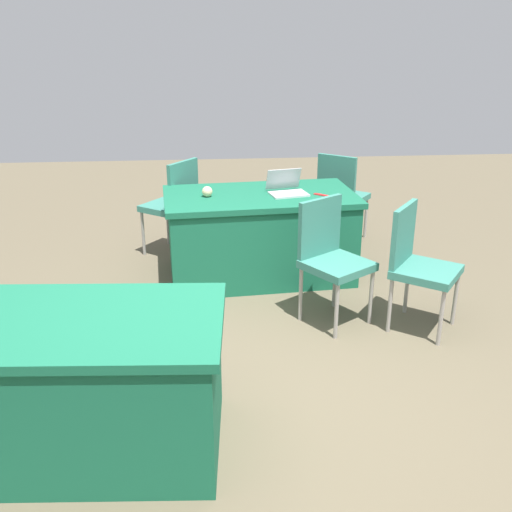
{
  "coord_description": "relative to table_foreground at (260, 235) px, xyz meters",
  "views": [
    {
      "loc": [
        0.15,
        2.97,
        2.15
      ],
      "look_at": [
        -0.13,
        -0.21,
        0.9
      ],
      "focal_mm": 41.16,
      "sensor_mm": 36.0,
      "label": 1
    }
  ],
  "objects": [
    {
      "name": "ground_plane",
      "position": [
        0.32,
        2.02,
        -0.39
      ],
      "size": [
        14.4,
        14.4,
        0.0
      ],
      "primitive_type": "plane",
      "color": "brown"
    },
    {
      "name": "table_foreground",
      "position": [
        0.0,
        0.0,
        0.0
      ],
      "size": [
        1.75,
        1.04,
        0.78
      ],
      "rotation": [
        0.0,
        0.0,
        0.08
      ],
      "color": "#196647",
      "rests_on": "ground"
    },
    {
      "name": "table_mid_left",
      "position": [
        1.3,
        2.28,
        -0.0
      ],
      "size": [
        1.86,
        1.0,
        0.78
      ],
      "rotation": [
        0.0,
        0.0,
        -0.07
      ],
      "color": "#196647",
      "rests_on": "ground"
    },
    {
      "name": "chair_near_front",
      "position": [
        -0.93,
        -0.86,
        0.15
      ],
      "size": [
        0.62,
        0.62,
        0.95
      ],
      "rotation": [
        0.0,
        0.0,
        2.48
      ],
      "color": "#9E9993",
      "rests_on": "ground"
    },
    {
      "name": "chair_tucked_left",
      "position": [
        0.79,
        -0.61,
        0.17
      ],
      "size": [
        0.62,
        0.62,
        0.97
      ],
      "rotation": [
        0.0,
        0.0,
        4.06
      ],
      "color": "#9E9993",
      "rests_on": "ground"
    },
    {
      "name": "chair_tucked_right",
      "position": [
        -1.07,
        1.08,
        0.15
      ],
      "size": [
        0.62,
        0.62,
        0.94
      ],
      "rotation": [
        0.0,
        0.0,
        0.92
      ],
      "color": "#9E9993",
      "rests_on": "ground"
    },
    {
      "name": "chair_aisle",
      "position": [
        -0.46,
        0.91,
        0.16
      ],
      "size": [
        0.61,
        0.61,
        0.95
      ],
      "rotation": [
        0.0,
        0.0,
        0.6
      ],
      "color": "#9E9993",
      "rests_on": "ground"
    },
    {
      "name": "laptop_silver",
      "position": [
        -0.24,
        0.01,
        0.43
      ],
      "size": [
        0.37,
        0.35,
        0.21
      ],
      "rotation": [
        0.0,
        0.0,
        0.21
      ],
      "color": "silver",
      "rests_on": "table_foreground"
    },
    {
      "name": "yarn_ball",
      "position": [
        0.46,
        0.05,
        0.43
      ],
      "size": [
        0.09,
        0.09,
        0.09
      ],
      "primitive_type": "sphere",
      "color": "beige",
      "rests_on": "table_foreground"
    },
    {
      "name": "scissors_red",
      "position": [
        -0.55,
        0.1,
        0.39
      ],
      "size": [
        0.16,
        0.15,
        0.01
      ],
      "primitive_type": "cube",
      "rotation": [
        0.0,
        0.0,
        2.43
      ],
      "color": "red",
      "rests_on": "table_foreground"
    }
  ]
}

